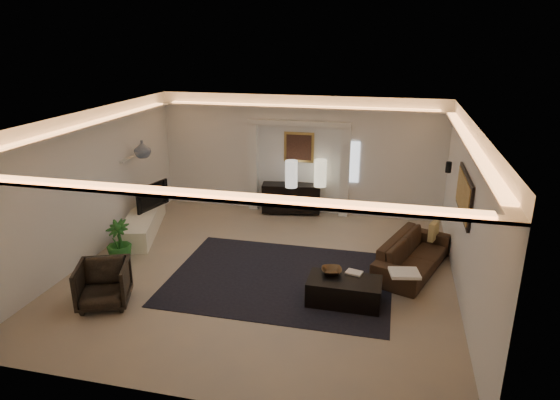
% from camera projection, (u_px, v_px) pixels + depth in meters
% --- Properties ---
extents(floor, '(7.00, 7.00, 0.00)m').
position_uv_depth(floor, '(262.00, 271.00, 9.23)').
color(floor, tan).
rests_on(floor, ground).
extents(ceiling, '(7.00, 7.00, 0.00)m').
position_uv_depth(ceiling, '(261.00, 119.00, 8.30)').
color(ceiling, white).
rests_on(ceiling, ground).
extents(wall_back, '(7.00, 0.00, 7.00)m').
position_uv_depth(wall_back, '(299.00, 155.00, 11.99)').
color(wall_back, white).
rests_on(wall_back, ground).
extents(wall_front, '(7.00, 0.00, 7.00)m').
position_uv_depth(wall_front, '(180.00, 295.00, 5.54)').
color(wall_front, white).
rests_on(wall_front, ground).
extents(wall_left, '(0.00, 7.00, 7.00)m').
position_uv_depth(wall_left, '(89.00, 186.00, 9.52)').
color(wall_left, white).
rests_on(wall_left, ground).
extents(wall_right, '(0.00, 7.00, 7.00)m').
position_uv_depth(wall_right, '(467.00, 215.00, 8.00)').
color(wall_right, white).
rests_on(wall_right, ground).
extents(cove_soffit, '(7.00, 7.00, 0.04)m').
position_uv_depth(cove_soffit, '(261.00, 135.00, 8.39)').
color(cove_soffit, silver).
rests_on(cove_soffit, ceiling).
extents(daylight_slit, '(0.25, 0.03, 1.00)m').
position_uv_depth(daylight_slit, '(354.00, 162.00, 11.71)').
color(daylight_slit, white).
rests_on(daylight_slit, wall_back).
extents(area_rug, '(4.00, 3.00, 0.01)m').
position_uv_depth(area_rug, '(281.00, 278.00, 8.96)').
color(area_rug, black).
rests_on(area_rug, ground).
extents(pilaster_left, '(0.22, 0.20, 2.20)m').
position_uv_depth(pilaster_left, '(253.00, 167.00, 12.26)').
color(pilaster_left, silver).
rests_on(pilaster_left, ground).
extents(pilaster_right, '(0.22, 0.20, 2.20)m').
position_uv_depth(pilaster_right, '(345.00, 173.00, 11.76)').
color(pilaster_right, silver).
rests_on(pilaster_right, ground).
extents(alcove_header, '(2.52, 0.20, 0.12)m').
position_uv_depth(alcove_header, '(299.00, 123.00, 11.64)').
color(alcove_header, silver).
rests_on(alcove_header, wall_back).
extents(painting_frame, '(0.74, 0.04, 0.74)m').
position_uv_depth(painting_frame, '(299.00, 147.00, 11.90)').
color(painting_frame, tan).
rests_on(painting_frame, wall_back).
extents(painting_canvas, '(0.62, 0.02, 0.62)m').
position_uv_depth(painting_canvas, '(299.00, 147.00, 11.87)').
color(painting_canvas, '#4C2D1E').
rests_on(painting_canvas, wall_back).
extents(art_panel_frame, '(0.04, 1.64, 0.74)m').
position_uv_depth(art_panel_frame, '(464.00, 195.00, 8.20)').
color(art_panel_frame, black).
rests_on(art_panel_frame, wall_right).
extents(art_panel_gold, '(0.02, 1.50, 0.62)m').
position_uv_depth(art_panel_gold, '(463.00, 195.00, 8.21)').
color(art_panel_gold, tan).
rests_on(art_panel_gold, wall_right).
extents(wall_sconce, '(0.12, 0.12, 0.22)m').
position_uv_depth(wall_sconce, '(449.00, 167.00, 9.98)').
color(wall_sconce, black).
rests_on(wall_sconce, wall_right).
extents(wall_niche, '(0.10, 0.55, 0.04)m').
position_uv_depth(wall_niche, '(128.00, 159.00, 10.74)').
color(wall_niche, silver).
rests_on(wall_niche, wall_left).
extents(console, '(1.48, 0.64, 0.71)m').
position_uv_depth(console, '(291.00, 198.00, 12.13)').
color(console, black).
rests_on(console, ground).
extents(lamp_left, '(0.36, 0.36, 0.66)m').
position_uv_depth(lamp_left, '(291.00, 174.00, 11.69)').
color(lamp_left, silver).
rests_on(lamp_left, console).
extents(lamp_right, '(0.35, 0.35, 0.66)m').
position_uv_depth(lamp_right, '(320.00, 173.00, 11.75)').
color(lamp_right, '#FFF2C4').
rests_on(lamp_right, console).
extents(media_ledge, '(1.31, 2.52, 0.46)m').
position_uv_depth(media_ledge, '(143.00, 222.00, 11.03)').
color(media_ledge, white).
rests_on(media_ledge, ground).
extents(tv, '(1.02, 0.37, 0.59)m').
position_uv_depth(tv, '(149.00, 196.00, 11.20)').
color(tv, black).
rests_on(tv, media_ledge).
extents(figurine, '(0.19, 0.19, 0.41)m').
position_uv_depth(figurine, '(154.00, 197.00, 11.44)').
color(figurine, black).
rests_on(figurine, media_ledge).
extents(ginger_jar, '(0.42, 0.42, 0.38)m').
position_uv_depth(ginger_jar, '(142.00, 149.00, 10.74)').
color(ginger_jar, slate).
rests_on(ginger_jar, wall_niche).
extents(plant, '(0.52, 0.52, 0.85)m').
position_uv_depth(plant, '(119.00, 242.00, 9.51)').
color(plant, '#216220').
rests_on(plant, ground).
extents(sofa, '(2.34, 1.54, 0.64)m').
position_uv_depth(sofa, '(413.00, 254.00, 9.20)').
color(sofa, black).
rests_on(sofa, ground).
extents(throw_blanket, '(0.54, 0.47, 0.05)m').
position_uv_depth(throw_blanket, '(404.00, 273.00, 7.98)').
color(throw_blanket, white).
rests_on(throw_blanket, sofa).
extents(throw_pillow, '(0.23, 0.38, 0.37)m').
position_uv_depth(throw_pillow, '(434.00, 231.00, 9.71)').
color(throw_pillow, tan).
rests_on(throw_pillow, sofa).
extents(coffee_table, '(1.21, 0.67, 0.45)m').
position_uv_depth(coffee_table, '(344.00, 292.00, 8.09)').
color(coffee_table, black).
rests_on(coffee_table, ground).
extents(bowl, '(0.42, 0.42, 0.09)m').
position_uv_depth(bowl, '(332.00, 272.00, 8.24)').
color(bowl, '#44301B').
rests_on(bowl, coffee_table).
extents(magazine, '(0.31, 0.26, 0.03)m').
position_uv_depth(magazine, '(354.00, 274.00, 8.23)').
color(magazine, silver).
rests_on(magazine, coffee_table).
extents(armchair, '(1.04, 1.05, 0.74)m').
position_uv_depth(armchair, '(103.00, 284.00, 7.98)').
color(armchair, '#2F241C').
rests_on(armchair, ground).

